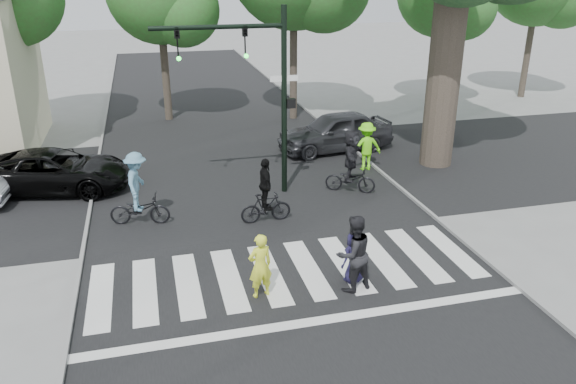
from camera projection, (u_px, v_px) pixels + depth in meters
name	position (u px, v px, depth m)	size (l,w,h in m)	color
ground	(299.00, 292.00, 13.10)	(120.00, 120.00, 0.00)	gray
road_stem	(257.00, 208.00, 17.58)	(10.00, 70.00, 0.01)	black
road_cross	(240.00, 176.00, 20.27)	(70.00, 10.00, 0.01)	black
curb_left	(87.00, 224.00, 16.39)	(0.10, 70.00, 0.10)	gray
curb_right	(405.00, 192.00, 18.73)	(0.10, 70.00, 0.10)	gray
crosswalk	(292.00, 278.00, 13.69)	(10.00, 3.85, 0.01)	silver
traffic_signal	(257.00, 76.00, 17.27)	(4.45, 0.29, 6.00)	black
pedestrian_woman	(260.00, 266.00, 12.67)	(0.58, 0.38, 1.58)	#EAF733
pedestrian_child	(354.00, 257.00, 13.32)	(0.65, 0.42, 1.32)	#1D183D
pedestrian_adult	(353.00, 254.00, 12.89)	(0.91, 0.71, 1.88)	black
cyclist_left	(138.00, 194.00, 16.20)	(1.82, 1.23, 2.20)	black
cyclist_mid	(266.00, 197.00, 16.39)	(1.52, 0.93, 1.97)	black
cyclist_right	(351.00, 165.00, 18.54)	(1.75, 1.61, 2.12)	black
car_suv	(55.00, 171.00, 18.76)	(2.30, 4.99, 1.39)	black
car_grey	(335.00, 131.00, 22.79)	(1.89, 4.69, 1.60)	#2E2E32
bystander_hivis	(366.00, 146.00, 20.59)	(1.16, 0.67, 1.80)	#72FE16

